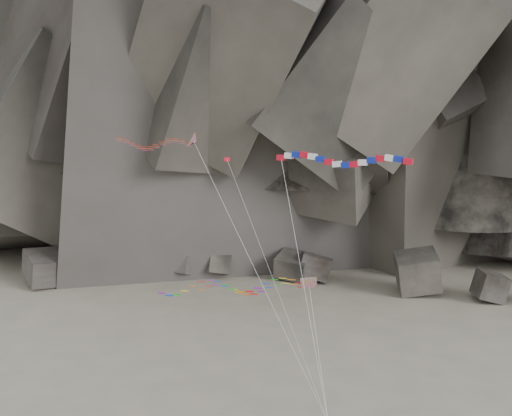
# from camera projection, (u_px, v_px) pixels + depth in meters

# --- Properties ---
(ground) EXTENTS (260.00, 260.00, 0.00)m
(ground) POSITION_uv_depth(u_px,v_px,m) (258.00, 395.00, 59.27)
(ground) COLOR gray
(ground) RESTS_ON ground
(headland) EXTENTS (110.00, 70.00, 84.00)m
(headland) POSITION_uv_depth(u_px,v_px,m) (299.00, 22.00, 121.23)
(headland) COLOR #514B42
(headland) RESTS_ON ground
(boulder_field) EXTENTS (80.22, 16.42, 6.80)m
(boulder_field) POSITION_uv_depth(u_px,v_px,m) (271.00, 275.00, 93.53)
(boulder_field) COLOR #47423F
(boulder_field) RESTS_ON ground
(delta_kite) EXTENTS (21.17, 13.61, 22.65)m
(delta_kite) POSITION_uv_depth(u_px,v_px,m) (151.00, 143.00, 61.70)
(delta_kite) COLOR red
(delta_kite) RESTS_ON ground
(banner_kite) EXTENTS (11.25, 8.25, 21.20)m
(banner_kite) POSITION_uv_depth(u_px,v_px,m) (341.00, 160.00, 53.33)
(banner_kite) COLOR red
(banner_kite) RESTS_ON ground
(parafoil_kite) EXTENTS (16.37, 7.77, 10.20)m
(parafoil_kite) POSITION_uv_depth(u_px,v_px,m) (227.00, 286.00, 57.96)
(parafoil_kite) COLOR #EEB60D
(parafoil_kite) RESTS_ON ground
(pennant_kite) EXTENTS (9.87, 9.76, 20.40)m
(pennant_kite) POSITION_uv_depth(u_px,v_px,m) (248.00, 216.00, 56.73)
(pennant_kite) COLOR red
(pennant_kite) RESTS_ON ground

